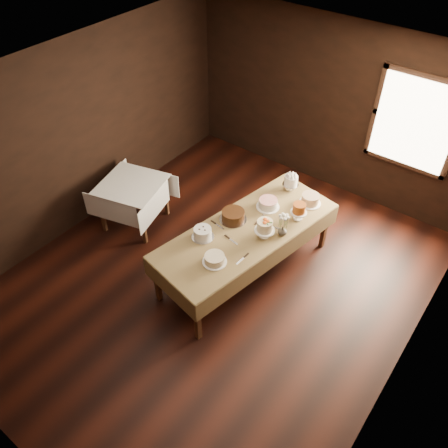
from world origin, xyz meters
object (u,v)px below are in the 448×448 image
at_px(cake_lattice, 268,204).
at_px(flower_vase, 282,231).
at_px(cake_chocolate, 233,216).
at_px(cake_server_b, 240,261).
at_px(display_table, 247,233).
at_px(cake_swirl, 203,233).
at_px(side_table, 132,189).
at_px(cake_meringue, 291,183).
at_px(cake_server_a, 234,242).
at_px(cake_caramel, 299,212).
at_px(cake_cream, 215,259).
at_px(cake_server_d, 278,228).
at_px(cake_server_e, 220,226).
at_px(cake_flowers, 264,230).
at_px(cake_speckled, 310,199).
at_px(cake_server_c, 261,218).

distance_m(cake_lattice, flower_vase, 0.57).
relative_size(cake_chocolate, cake_server_b, 1.80).
height_order(display_table, cake_swirl, cake_swirl).
bearing_deg(side_table, cake_meringue, 32.39).
xyz_separation_m(display_table, cake_server_a, (0.00, -0.29, 0.06)).
bearing_deg(cake_caramel, flower_vase, -90.60).
distance_m(cake_chocolate, cake_cream, 0.81).
height_order(cake_server_d, flower_vase, flower_vase).
bearing_deg(flower_vase, cake_server_e, -153.21).
height_order(cake_meringue, cake_chocolate, cake_meringue).
xyz_separation_m(cake_lattice, cake_flowers, (0.28, -0.52, 0.06)).
bearing_deg(flower_vase, cake_chocolate, -167.28).
bearing_deg(cake_meringue, cake_cream, -89.48).
xyz_separation_m(display_table, cake_caramel, (0.42, 0.59, 0.17)).
xyz_separation_m(side_table, cake_meringue, (1.99, 1.26, 0.25)).
relative_size(cake_swirl, cake_server_a, 1.26).
relative_size(cake_caramel, cake_swirl, 0.87).
height_order(cake_cream, cake_server_d, cake_cream).
bearing_deg(display_table, cake_speckled, 68.17).
relative_size(cake_caramel, flower_vase, 2.09).
relative_size(cake_meringue, cake_caramel, 0.95).
bearing_deg(display_table, cake_flowers, 6.06).
bearing_deg(cake_flowers, cake_lattice, 118.43).
bearing_deg(cake_caramel, display_table, -125.52).
relative_size(cake_flowers, flower_vase, 2.14).
distance_m(display_table, cake_server_e, 0.37).
relative_size(cake_lattice, cake_server_b, 1.35).
relative_size(side_table, cake_server_e, 4.58).
bearing_deg(cake_server_c, cake_swirl, 149.86).
relative_size(cake_speckled, cake_caramel, 1.18).
distance_m(cake_speckled, cake_server_a, 1.33).
distance_m(cake_flowers, cake_swirl, 0.79).
xyz_separation_m(cake_lattice, cake_swirl, (-0.33, -1.02, 0.01)).
bearing_deg(cake_chocolate, cake_server_e, -105.13).
distance_m(cake_speckled, cake_caramel, 0.39).
distance_m(cake_chocolate, cake_server_c, 0.39).
xyz_separation_m(cake_chocolate, cake_cream, (0.28, -0.76, -0.02)).
height_order(cake_flowers, cake_cream, cake_flowers).
relative_size(cake_server_e, flower_vase, 1.91).
height_order(cake_chocolate, cake_server_e, cake_chocolate).
bearing_deg(cake_caramel, cake_speckled, 94.82).
xyz_separation_m(cake_speckled, cake_server_c, (-0.37, -0.67, -0.06)).
distance_m(cake_caramel, cake_server_a, 0.99).
bearing_deg(cake_speckled, cake_server_d, -95.91).
height_order(cake_chocolate, cake_server_c, cake_chocolate).
relative_size(cake_meringue, cake_server_d, 1.04).
relative_size(cake_chocolate, cake_server_e, 1.80).
xyz_separation_m(side_table, cake_server_b, (2.24, -0.33, 0.14)).
bearing_deg(cake_chocolate, flower_vase, 12.72).
height_order(cake_server_c, flower_vase, flower_vase).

